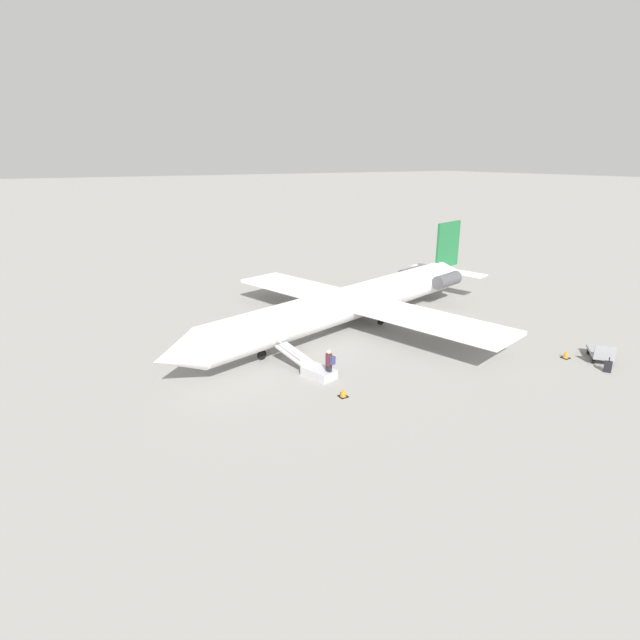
# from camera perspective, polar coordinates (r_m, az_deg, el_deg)

# --- Properties ---
(ground_plane) EXTENTS (600.00, 600.00, 0.00)m
(ground_plane) POSITION_cam_1_polar(r_m,az_deg,el_deg) (34.74, 3.17, -1.02)
(ground_plane) COLOR gray
(airplane_main) EXTENTS (28.88, 22.42, 6.25)m
(airplane_main) POSITION_cam_1_polar(r_m,az_deg,el_deg) (34.82, 4.18, 2.22)
(airplane_main) COLOR white
(airplane_main) RESTS_ON ground
(boarding_stairs) EXTENTS (2.05, 4.14, 1.60)m
(boarding_stairs) POSITION_cam_1_polar(r_m,az_deg,el_deg) (27.41, -0.73, -5.58)
(boarding_stairs) COLOR #B2B2B7
(boarding_stairs) RESTS_ON ground
(passenger) EXTENTS (0.41, 0.56, 1.74)m
(passenger) POSITION_cam_1_polar(r_m,az_deg,el_deg) (26.52, 1.07, -4.92)
(passenger) COLOR #23232D
(passenger) RESTS_ON ground
(luggage_cart) EXTENTS (2.37, 2.29, 1.22)m
(luggage_cart) POSITION_cam_1_polar(r_m,az_deg,el_deg) (33.60, 29.39, -3.29)
(luggage_cart) COLOR gray
(luggage_cart) RESTS_ON ground
(suitcase) EXTENTS (0.39, 0.42, 0.88)m
(suitcase) POSITION_cam_1_polar(r_m,az_deg,el_deg) (32.03, 30.05, -4.63)
(suitcase) COLOR black
(suitcase) RESTS_ON ground
(traffic_cone_near_stairs) EXTENTS (0.44, 0.44, 0.48)m
(traffic_cone_near_stairs) POSITION_cam_1_polar(r_m,az_deg,el_deg) (25.11, 2.67, -8.29)
(traffic_cone_near_stairs) COLOR black
(traffic_cone_near_stairs) RESTS_ON ground
(traffic_cone_near_cart) EXTENTS (0.45, 0.45, 0.49)m
(traffic_cone_near_cart) POSITION_cam_1_polar(r_m,az_deg,el_deg) (33.07, 26.29, -3.56)
(traffic_cone_near_cart) COLOR black
(traffic_cone_near_cart) RESTS_ON ground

